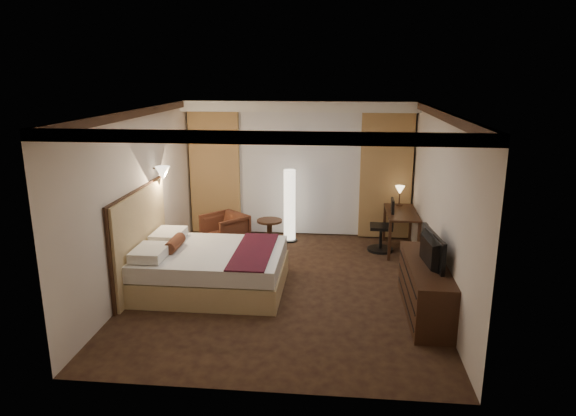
# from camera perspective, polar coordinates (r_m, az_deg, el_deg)

# --- Properties ---
(floor) EXTENTS (4.50, 5.50, 0.01)m
(floor) POSITION_cam_1_polar(r_m,az_deg,el_deg) (8.08, -0.29, -8.64)
(floor) COLOR black
(floor) RESTS_ON ground
(ceiling) EXTENTS (4.50, 5.50, 0.01)m
(ceiling) POSITION_cam_1_polar(r_m,az_deg,el_deg) (7.43, -0.31, 10.84)
(ceiling) COLOR white
(ceiling) RESTS_ON back_wall
(back_wall) EXTENTS (4.50, 0.02, 2.70)m
(back_wall) POSITION_cam_1_polar(r_m,az_deg,el_deg) (10.32, 1.30, 4.41)
(back_wall) COLOR beige
(back_wall) RESTS_ON floor
(left_wall) EXTENTS (0.02, 5.50, 2.70)m
(left_wall) POSITION_cam_1_polar(r_m,az_deg,el_deg) (8.18, -16.17, 1.04)
(left_wall) COLOR beige
(left_wall) RESTS_ON floor
(right_wall) EXTENTS (0.02, 5.50, 2.70)m
(right_wall) POSITION_cam_1_polar(r_m,az_deg,el_deg) (7.74, 16.50, 0.25)
(right_wall) COLOR beige
(right_wall) RESTS_ON floor
(crown_molding) EXTENTS (4.50, 5.50, 0.12)m
(crown_molding) POSITION_cam_1_polar(r_m,az_deg,el_deg) (7.43, -0.31, 10.37)
(crown_molding) COLOR black
(crown_molding) RESTS_ON ceiling
(soffit) EXTENTS (4.50, 0.50, 0.20)m
(soffit) POSITION_cam_1_polar(r_m,az_deg,el_deg) (9.92, 1.23, 11.26)
(soffit) COLOR white
(soffit) RESTS_ON ceiling
(curtain_sheer) EXTENTS (2.48, 0.04, 2.45)m
(curtain_sheer) POSITION_cam_1_polar(r_m,az_deg,el_deg) (10.26, 1.27, 3.78)
(curtain_sheer) COLOR silver
(curtain_sheer) RESTS_ON back_wall
(curtain_left_drape) EXTENTS (1.00, 0.14, 2.45)m
(curtain_left_drape) POSITION_cam_1_polar(r_m,az_deg,el_deg) (10.47, -8.10, 3.86)
(curtain_left_drape) COLOR #A5784B
(curtain_left_drape) RESTS_ON back_wall
(curtain_right_drape) EXTENTS (1.00, 0.14, 2.45)m
(curtain_right_drape) POSITION_cam_1_polar(r_m,az_deg,el_deg) (10.21, 10.81, 3.46)
(curtain_right_drape) COLOR #A5784B
(curtain_right_drape) RESTS_ON back_wall
(wall_sconce) EXTENTS (0.24, 0.24, 0.24)m
(wall_sconce) POSITION_cam_1_polar(r_m,az_deg,el_deg) (8.66, -13.75, 3.78)
(wall_sconce) COLOR white
(wall_sconce) RESTS_ON left_wall
(bed) EXTENTS (2.17, 1.69, 0.63)m
(bed) POSITION_cam_1_polar(r_m,az_deg,el_deg) (7.96, -8.43, -6.70)
(bed) COLOR white
(bed) RESTS_ON floor
(headboard) EXTENTS (0.12, 1.99, 1.50)m
(headboard) POSITION_cam_1_polar(r_m,az_deg,el_deg) (8.15, -16.05, -3.40)
(headboard) COLOR tan
(headboard) RESTS_ON floor
(armchair) EXTENTS (0.96, 0.96, 0.72)m
(armchair) POSITION_cam_1_polar(r_m,az_deg,el_deg) (9.72, -7.04, -2.37)
(armchair) COLOR #532C18
(armchair) RESTS_ON floor
(side_table) EXTENTS (0.48, 0.48, 0.53)m
(side_table) POSITION_cam_1_polar(r_m,az_deg,el_deg) (9.75, -2.05, -2.81)
(side_table) COLOR black
(side_table) RESTS_ON floor
(floor_lamp) EXTENTS (0.30, 0.30, 1.44)m
(floor_lamp) POSITION_cam_1_polar(r_m,az_deg,el_deg) (9.94, 0.18, 0.26)
(floor_lamp) COLOR white
(floor_lamp) RESTS_ON floor
(desk) EXTENTS (0.55, 1.21, 0.75)m
(desk) POSITION_cam_1_polar(r_m,az_deg,el_deg) (9.72, 12.40, -2.52)
(desk) COLOR black
(desk) RESTS_ON floor
(desk_lamp) EXTENTS (0.18, 0.18, 0.34)m
(desk_lamp) POSITION_cam_1_polar(r_m,az_deg,el_deg) (10.02, 12.28, 1.23)
(desk_lamp) COLOR #FFD899
(desk_lamp) RESTS_ON desk
(office_chair) EXTENTS (0.50, 0.50, 1.00)m
(office_chair) POSITION_cam_1_polar(r_m,az_deg,el_deg) (9.60, 10.33, -1.85)
(office_chair) COLOR black
(office_chair) RESTS_ON floor
(dresser) EXTENTS (0.50, 1.86, 0.72)m
(dresser) POSITION_cam_1_polar(r_m,az_deg,el_deg) (7.35, 14.99, -8.59)
(dresser) COLOR black
(dresser) RESTS_ON floor
(television) EXTENTS (0.66, 1.02, 0.13)m
(television) POSITION_cam_1_polar(r_m,az_deg,el_deg) (7.12, 15.10, -3.85)
(television) COLOR black
(television) RESTS_ON dresser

